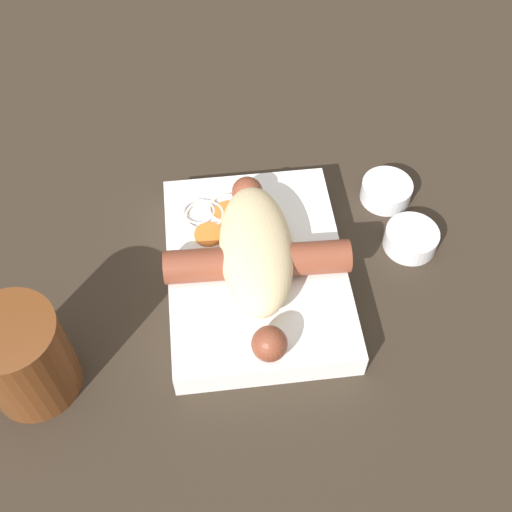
# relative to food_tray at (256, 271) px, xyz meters

# --- Properties ---
(ground_plane) EXTENTS (3.00, 3.00, 0.00)m
(ground_plane) POSITION_rel_food_tray_xyz_m (0.00, 0.00, -0.02)
(ground_plane) COLOR #33281E
(food_tray) EXTENTS (0.23, 0.17, 0.03)m
(food_tray) POSITION_rel_food_tray_xyz_m (0.00, 0.00, 0.00)
(food_tray) COLOR white
(food_tray) RESTS_ON ground_plane
(bread_roll) EXTENTS (0.15, 0.08, 0.04)m
(bread_roll) POSITION_rel_food_tray_xyz_m (0.00, -0.00, 0.04)
(bread_roll) COLOR beige
(bread_roll) RESTS_ON food_tray
(sausage) EXTENTS (0.21, 0.18, 0.03)m
(sausage) POSITION_rel_food_tray_xyz_m (0.01, -0.00, 0.03)
(sausage) COLOR brown
(sausage) RESTS_ON food_tray
(pickled_veggies) EXTENTS (0.07, 0.07, 0.00)m
(pickled_veggies) POSITION_rel_food_tray_xyz_m (-0.06, -0.03, 0.02)
(pickled_veggies) COLOR orange
(pickled_veggies) RESTS_ON food_tray
(condiment_cup_near) EXTENTS (0.06, 0.06, 0.02)m
(condiment_cup_near) POSITION_rel_food_tray_xyz_m (-0.02, 0.17, -0.01)
(condiment_cup_near) COLOR white
(condiment_cup_near) RESTS_ON ground_plane
(condiment_cup_far) EXTENTS (0.06, 0.06, 0.02)m
(condiment_cup_far) POSITION_rel_food_tray_xyz_m (-0.09, 0.16, -0.01)
(condiment_cup_far) COLOR white
(condiment_cup_far) RESTS_ON ground_plane
(drink_glass) EXTENTS (0.08, 0.08, 0.10)m
(drink_glass) POSITION_rel_food_tray_xyz_m (0.09, -0.21, 0.03)
(drink_glass) COLOR brown
(drink_glass) RESTS_ON ground_plane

